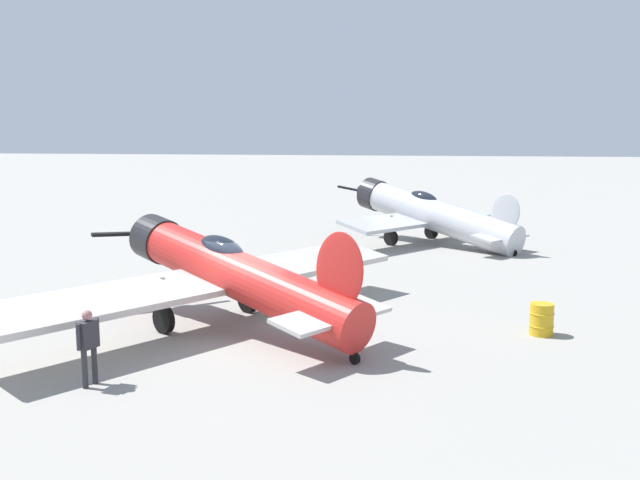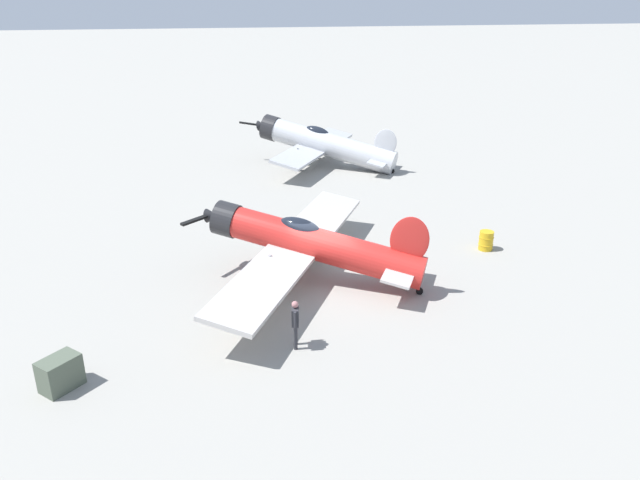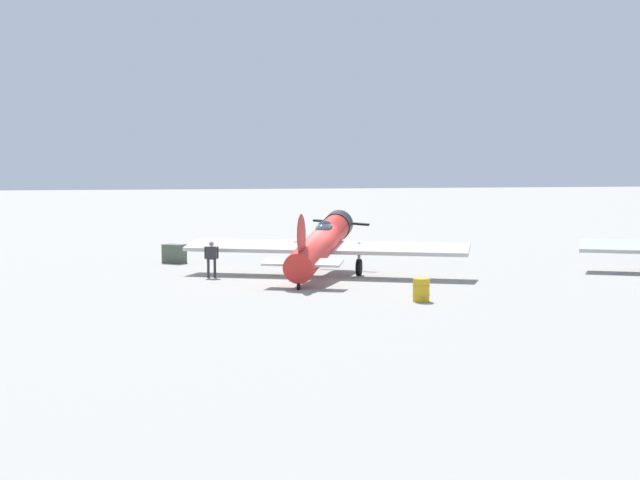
# 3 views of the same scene
# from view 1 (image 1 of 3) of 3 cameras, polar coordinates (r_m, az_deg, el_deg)

# --- Properties ---
(ground_plane) EXTENTS (400.00, 400.00, 0.00)m
(ground_plane) POSITION_cam_1_polar(r_m,az_deg,el_deg) (19.49, -6.44, -7.62)
(ground_plane) COLOR gray
(airplane_foreground) EXTENTS (9.67, 12.79, 3.29)m
(airplane_foreground) POSITION_cam_1_polar(r_m,az_deg,el_deg) (19.50, -7.52, -2.76)
(airplane_foreground) COLOR red
(airplane_foreground) RESTS_ON ground_plane
(airplane_mid_apron) EXTENTS (10.17, 9.80, 3.39)m
(airplane_mid_apron) POSITION_cam_1_polar(r_m,az_deg,el_deg) (35.33, 9.11, 2.15)
(airplane_mid_apron) COLOR #B7BABF
(airplane_mid_apron) RESTS_ON ground_plane
(ground_crew_mechanic) EXTENTS (0.32, 0.65, 1.70)m
(ground_crew_mechanic) POSITION_cam_1_polar(r_m,az_deg,el_deg) (15.86, -18.72, -7.91)
(ground_crew_mechanic) COLOR #2D2D33
(ground_crew_mechanic) RESTS_ON ground_plane
(fuel_drum) EXTENTS (0.68, 0.68, 0.89)m
(fuel_drum) POSITION_cam_1_polar(r_m,az_deg,el_deg) (19.95, 17.95, -6.29)
(fuel_drum) COLOR gold
(fuel_drum) RESTS_ON ground_plane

